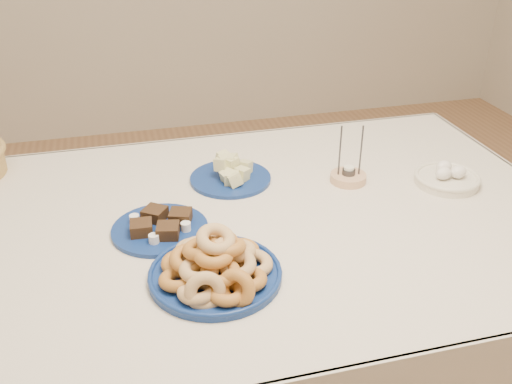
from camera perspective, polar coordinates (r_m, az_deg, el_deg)
dining_table at (r=1.54m, az=-0.47°, el=-5.86°), size 1.71×1.11×0.75m
donut_platter at (r=1.24m, az=-4.10°, el=-7.39°), size 0.36×0.36×0.13m
melon_plate at (r=1.65m, az=-2.54°, el=1.83°), size 0.30×0.30×0.08m
brownie_plate at (r=1.43m, az=-9.55°, el=-3.46°), size 0.30×0.30×0.04m
candle_holder at (r=1.67m, az=9.21°, el=1.55°), size 0.12×0.12×0.17m
egg_bowl at (r=1.72m, az=18.57°, el=1.37°), size 0.21×0.21×0.06m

